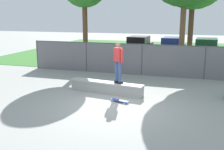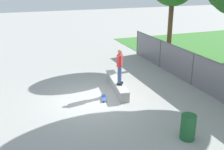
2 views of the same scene
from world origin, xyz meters
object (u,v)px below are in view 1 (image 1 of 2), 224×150
(car_blue, at_px, (172,47))
(car_green, at_px, (206,49))
(skateboard, at_px, (120,100))
(concrete_ledge, at_px, (106,87))
(car_black, at_px, (138,46))
(skateboarder, at_px, (118,61))

(car_blue, distance_m, car_green, 2.72)
(skateboard, xyz_separation_m, car_green, (3.70, 12.42, 0.77))
(skateboard, relative_size, car_blue, 0.19)
(car_blue, bearing_deg, concrete_ledge, -99.49)
(skateboard, relative_size, car_green, 0.19)
(car_blue, bearing_deg, skateboard, -94.53)
(skateboard, distance_m, car_green, 12.98)
(skateboard, height_order, car_blue, car_blue)
(skateboard, distance_m, car_black, 13.14)
(car_black, height_order, car_green, same)
(concrete_ledge, height_order, skateboarder, skateboarder)
(skateboard, height_order, car_black, car_black)
(skateboarder, height_order, car_blue, skateboarder)
(concrete_ledge, relative_size, skateboarder, 1.95)
(car_blue, bearing_deg, car_green, -7.94)
(skateboarder, xyz_separation_m, skateboard, (0.35, -0.98, -1.47))
(skateboard, distance_m, car_blue, 12.85)
(skateboarder, bearing_deg, car_black, 97.50)
(skateboarder, height_order, car_green, skateboarder)
(skateboarder, xyz_separation_m, car_green, (4.06, 11.44, -0.70))
(concrete_ledge, xyz_separation_m, car_black, (-0.99, 11.90, 0.57))
(concrete_ledge, relative_size, car_green, 0.82)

